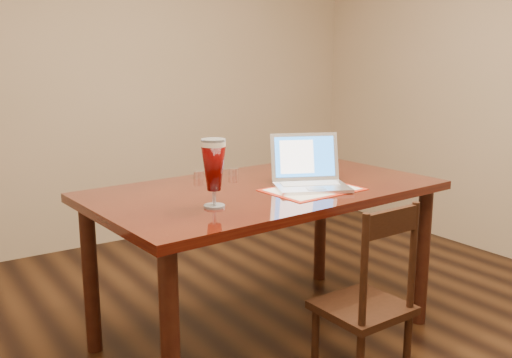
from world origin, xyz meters
TOP-DOWN VIEW (x-y plane):
  - dining_table at (0.02, 0.48)m, footprint 1.83×1.10m
  - dining_chair at (0.12, -0.18)m, footprint 0.38×0.36m

SIDE VIEW (x-z plane):
  - dining_chair at x=0.12m, z-range -0.03..0.85m
  - dining_table at x=0.02m, z-range 0.17..1.31m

